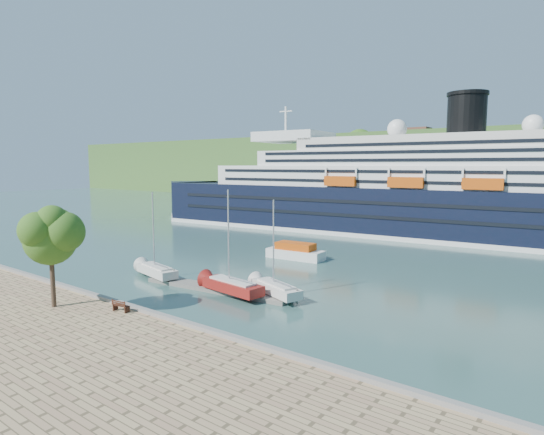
{
  "coord_description": "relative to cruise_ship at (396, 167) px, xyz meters",
  "views": [
    {
      "loc": [
        36.38,
        -22.44,
        12.89
      ],
      "look_at": [
        -3.22,
        30.0,
        5.26
      ],
      "focal_mm": 30.0,
      "sensor_mm": 36.0,
      "label": 1
    }
  ],
  "objects": [
    {
      "name": "floating_pontoon",
      "position": [
        0.27,
        -47.97,
        -12.35
      ],
      "size": [
        17.27,
        3.84,
        0.38
      ],
      "primitive_type": null,
      "rotation": [
        0.0,
        0.0,
        0.1
      ],
      "color": "gray",
      "rests_on": "ground"
    },
    {
      "name": "ground",
      "position": [
        -3.94,
        -58.42,
        -12.54
      ],
      "size": [
        400.0,
        400.0,
        0.0
      ],
      "primitive_type": "plane",
      "color": "#2E534C",
      "rests_on": "ground"
    },
    {
      "name": "sailboat_white_far",
      "position": [
        6.91,
        -46.37,
        -7.97
      ],
      "size": [
        7.31,
        4.31,
        9.13
      ],
      "primitive_type": null,
      "rotation": [
        0.0,
        0.0,
        -0.36
      ],
      "color": "silver",
      "rests_on": "ground"
    },
    {
      "name": "cruise_ship",
      "position": [
        0.0,
        0.0,
        0.0
      ],
      "size": [
        112.67,
        26.11,
        25.08
      ],
      "primitive_type": null,
      "rotation": [
        0.0,
        0.0,
        0.09
      ],
      "color": "black",
      "rests_on": "ground"
    },
    {
      "name": "far_hillside",
      "position": [
        -3.94,
        86.58,
        -0.54
      ],
      "size": [
        400.0,
        50.0,
        24.0
      ],
      "primitive_type": "cube",
      "color": "#2A4F1F",
      "rests_on": "ground"
    },
    {
      "name": "sailboat_red",
      "position": [
        3.15,
        -48.5,
        -7.53
      ],
      "size": [
        7.96,
        3.07,
        10.03
      ],
      "primitive_type": null,
      "rotation": [
        0.0,
        0.0,
        -0.12
      ],
      "color": "maroon",
      "rests_on": "ground"
    },
    {
      "name": "park_bench",
      "position": [
        0.97,
        -59.62,
        -11.02
      ],
      "size": [
        1.7,
        0.88,
        1.04
      ],
      "primitive_type": null,
      "rotation": [
        0.0,
        0.0,
        0.14
      ],
      "color": "#3F1D12",
      "rests_on": "promenade"
    },
    {
      "name": "sailboat_white_near",
      "position": [
        -8.33,
        -48.56,
        -7.84
      ],
      "size": [
        7.54,
        3.54,
        9.4
      ],
      "primitive_type": null,
      "rotation": [
        0.0,
        0.0,
        -0.22
      ],
      "color": "silver",
      "rests_on": "ground"
    },
    {
      "name": "promenade_tree",
      "position": [
        -4.64,
        -62.29,
        -6.88
      ],
      "size": [
        5.63,
        5.63,
        9.32
      ],
      "primitive_type": null,
      "color": "#245817",
      "rests_on": "promenade"
    },
    {
      "name": "tender_launch",
      "position": [
        -2.11,
        -29.74,
        -11.41
      ],
      "size": [
        8.35,
        3.43,
        2.25
      ],
      "primitive_type": null,
      "rotation": [
        0.0,
        0.0,
        0.08
      ],
      "color": "#C3470B",
      "rests_on": "ground"
    },
    {
      "name": "quay_coping",
      "position": [
        -3.94,
        -58.62,
        -11.39
      ],
      "size": [
        220.0,
        0.5,
        0.3
      ],
      "primitive_type": "cube",
      "color": "slate",
      "rests_on": "promenade"
    }
  ]
}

